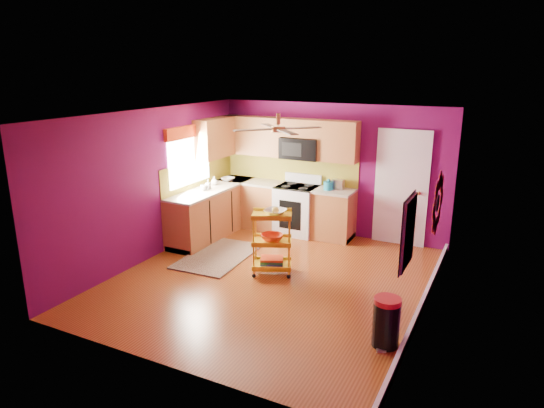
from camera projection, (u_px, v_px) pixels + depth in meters
The scene contains 18 objects.
ground at pixel (272, 280), 7.42m from camera, with size 5.00×5.00×0.00m, color #6C2F10.
room_envelope at pixel (274, 176), 6.96m from camera, with size 4.54×5.04×2.52m.
lower_cabinets at pixel (252, 211), 9.44m from camera, with size 2.81×2.31×0.94m.
electric_range at pixel (297, 209), 9.39m from camera, with size 0.76×0.66×1.13m.
upper_cabinetry at pixel (265, 139), 9.33m from camera, with size 2.80×2.30×1.26m.
left_window at pixel (189, 147), 8.80m from camera, with size 0.08×1.35×1.08m.
panel_door at pixel (401, 189), 8.67m from camera, with size 0.95×0.11×2.15m.
right_wall_art at pixel (426, 215), 5.77m from camera, with size 0.04×2.74×1.04m.
ceiling_fan at pixel (278, 128), 6.96m from camera, with size 1.01×1.01×0.26m.
shag_rug at pixel (218, 256), 8.32m from camera, with size 0.98×1.60×0.02m, color black.
rolling_cart at pixel (272, 240), 7.50m from camera, with size 0.73×0.64×1.09m.
trash_can at pixel (386, 322), 5.59m from camera, with size 0.41×0.41×0.60m.
teal_kettle at pixel (328, 185), 8.96m from camera, with size 0.18×0.18×0.21m.
toaster at pixel (338, 184), 9.03m from camera, with size 0.22×0.15×0.18m, color beige.
soap_bottle_a at pixel (208, 184), 9.02m from camera, with size 0.08×0.08×0.18m, color #EA3F72.
soap_bottle_b at pixel (214, 181), 9.33m from camera, with size 0.13×0.13×0.17m, color white.
counter_dish at pixel (228, 179), 9.71m from camera, with size 0.26×0.26×0.06m, color white.
counter_cup at pixel (204, 188), 8.92m from camera, with size 0.14×0.14×0.11m, color white.
Camera 1 is at (3.07, -6.09, 3.14)m, focal length 32.00 mm.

